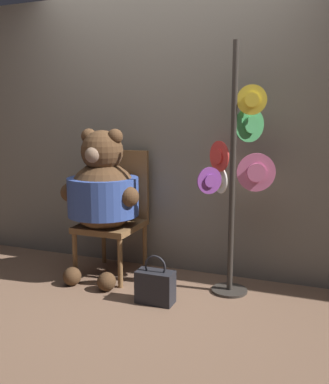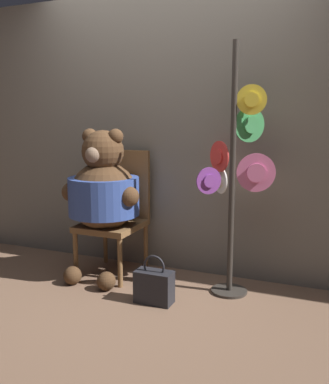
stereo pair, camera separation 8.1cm
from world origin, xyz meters
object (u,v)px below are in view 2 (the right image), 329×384
at_px(teddy_bear, 103,192).
at_px(hat_display_rack, 236,174).
at_px(handbag_on_ground, 154,286).
at_px(chair, 117,211).

bearing_deg(teddy_bear, hat_display_rack, 6.41).
distance_m(teddy_bear, handbag_on_ground, 0.92).
bearing_deg(hat_display_rack, chair, 176.30).
xyz_separation_m(chair, teddy_bear, (-0.02, -0.19, 0.20)).
distance_m(chair, teddy_bear, 0.28).
xyz_separation_m(chair, handbag_on_ground, (0.58, -0.51, -0.41)).
distance_m(hat_display_rack, handbag_on_ground, 1.03).
xyz_separation_m(hat_display_rack, handbag_on_ground, (-0.48, -0.44, -0.80)).
relative_size(chair, handbag_on_ground, 2.93).
bearing_deg(chair, hat_display_rack, -3.70).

